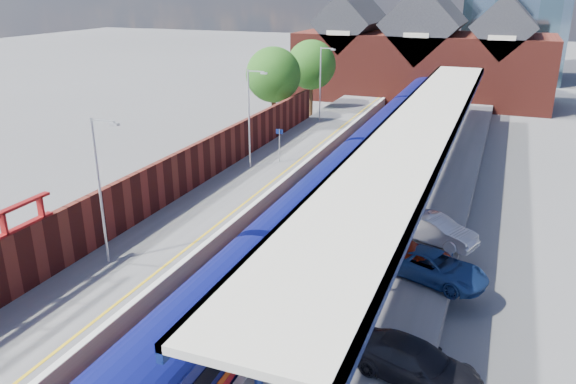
# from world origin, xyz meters

# --- Properties ---
(ground) EXTENTS (240.00, 240.00, 0.00)m
(ground) POSITION_xyz_m (0.00, 30.00, 0.00)
(ground) COLOR #5B5B5E
(ground) RESTS_ON ground
(ballast_bed) EXTENTS (6.00, 76.00, 0.06)m
(ballast_bed) POSITION_xyz_m (0.00, 20.00, 0.03)
(ballast_bed) COLOR #473D33
(ballast_bed) RESTS_ON ground
(rails) EXTENTS (4.51, 76.00, 0.14)m
(rails) POSITION_xyz_m (0.00, 20.00, 0.12)
(rails) COLOR slate
(rails) RESTS_ON ground
(left_platform) EXTENTS (5.00, 76.00, 1.00)m
(left_platform) POSITION_xyz_m (-5.50, 20.00, 0.50)
(left_platform) COLOR #565659
(left_platform) RESTS_ON ground
(right_platform) EXTENTS (6.00, 76.00, 1.00)m
(right_platform) POSITION_xyz_m (6.00, 20.00, 0.50)
(right_platform) COLOR #565659
(right_platform) RESTS_ON ground
(coping_left) EXTENTS (0.30, 76.00, 0.05)m
(coping_left) POSITION_xyz_m (-3.15, 20.00, 1.02)
(coping_left) COLOR silver
(coping_left) RESTS_ON left_platform
(coping_right) EXTENTS (0.30, 76.00, 0.05)m
(coping_right) POSITION_xyz_m (3.15, 20.00, 1.02)
(coping_right) COLOR silver
(coping_right) RESTS_ON right_platform
(yellow_line) EXTENTS (0.14, 76.00, 0.01)m
(yellow_line) POSITION_xyz_m (-3.75, 20.00, 1.01)
(yellow_line) COLOR yellow
(yellow_line) RESTS_ON left_platform
(train) EXTENTS (2.87, 65.90, 3.45)m
(train) POSITION_xyz_m (1.49, 22.77, 2.12)
(train) COLOR #0B0F50
(train) RESTS_ON ground
(canopy) EXTENTS (4.50, 52.00, 4.48)m
(canopy) POSITION_xyz_m (5.48, 21.95, 5.25)
(canopy) COLOR #0D1B50
(canopy) RESTS_ON right_platform
(lamp_post_b) EXTENTS (1.48, 0.18, 7.00)m
(lamp_post_b) POSITION_xyz_m (-6.36, 6.00, 4.99)
(lamp_post_b) COLOR #A5A8AA
(lamp_post_b) RESTS_ON left_platform
(lamp_post_c) EXTENTS (1.48, 0.18, 7.00)m
(lamp_post_c) POSITION_xyz_m (-6.36, 22.00, 4.99)
(lamp_post_c) COLOR #A5A8AA
(lamp_post_c) RESTS_ON left_platform
(lamp_post_d) EXTENTS (1.48, 0.18, 7.00)m
(lamp_post_d) POSITION_xyz_m (-6.36, 38.00, 4.99)
(lamp_post_d) COLOR #A5A8AA
(lamp_post_d) RESTS_ON left_platform
(platform_sign) EXTENTS (0.55, 0.08, 2.50)m
(platform_sign) POSITION_xyz_m (-5.00, 24.00, 2.69)
(platform_sign) COLOR #A5A8AA
(platform_sign) RESTS_ON left_platform
(brick_wall) EXTENTS (0.35, 50.00, 3.86)m
(brick_wall) POSITION_xyz_m (-8.10, 13.54, 2.45)
(brick_wall) COLOR #5A1E17
(brick_wall) RESTS_ON left_platform
(station_building) EXTENTS (30.00, 12.12, 13.78)m
(station_building) POSITION_xyz_m (0.00, 58.00, 5.45)
(station_building) COLOR #5A1E17
(station_building) RESTS_ON ground
(tree_near) EXTENTS (5.20, 5.20, 8.10)m
(tree_near) POSITION_xyz_m (-10.35, 35.91, 5.35)
(tree_near) COLOR #382314
(tree_near) RESTS_ON ground
(tree_far) EXTENTS (5.20, 5.20, 8.10)m
(tree_far) POSITION_xyz_m (-9.35, 43.91, 5.35)
(tree_far) COLOR #382314
(tree_far) RESTS_ON ground
(parked_car_red) EXTENTS (4.71, 2.67, 1.51)m
(parked_car_red) POSITION_xyz_m (6.78, 10.26, 1.75)
(parked_car_red) COLOR #9B240C
(parked_car_red) RESTS_ON right_platform
(parked_car_silver) EXTENTS (4.58, 2.89, 1.43)m
(parked_car_silver) POSITION_xyz_m (7.66, 13.84, 1.71)
(parked_car_silver) COLOR silver
(parked_car_silver) RESTS_ON right_platform
(parked_car_dark) EXTENTS (4.91, 3.01, 1.33)m
(parked_car_dark) POSITION_xyz_m (8.50, 2.72, 1.67)
(parked_car_dark) COLOR black
(parked_car_dark) RESTS_ON right_platform
(parked_car_blue) EXTENTS (5.22, 3.76, 1.32)m
(parked_car_blue) POSITION_xyz_m (8.20, 9.87, 1.66)
(parked_car_blue) COLOR navy
(parked_car_blue) RESTS_ON right_platform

